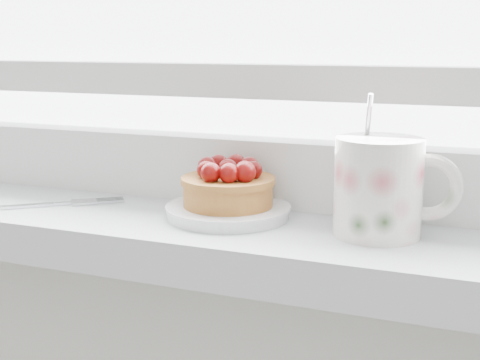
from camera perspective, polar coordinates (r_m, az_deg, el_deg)
The scene contains 4 objects.
saucer at distance 0.66m, azimuth -1.02°, elevation -2.69°, with size 0.12×0.12×0.01m, color silver.
raspberry_tart at distance 0.65m, azimuth -1.01°, elevation -0.41°, with size 0.09×0.09×0.05m.
floral_mug at distance 0.60m, azimuth 12.00°, elevation -0.43°, with size 0.12×0.09×0.13m.
fork at distance 0.74m, azimuth -16.71°, elevation -2.05°, with size 0.15×0.12×0.00m.
Camera 1 is at (0.25, 1.31, 1.11)m, focal length 50.00 mm.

